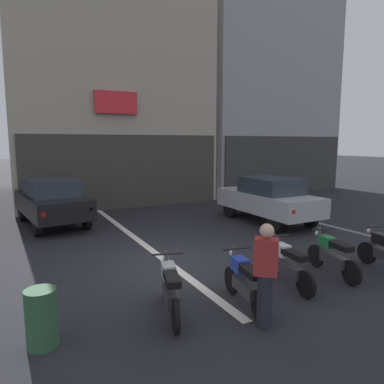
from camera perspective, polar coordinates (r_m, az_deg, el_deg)
The scene contains 12 objects.
ground_plane at distance 8.53m, azimuth -3.27°, elevation -11.76°, with size 120.00×120.00×0.00m, color #232328.
lane_centre_line at distance 14.02m, azimuth -13.40°, elevation -4.02°, with size 0.20×18.00×0.01m, color silver.
building_mid_block at distance 20.64m, azimuth -14.86°, elevation 15.83°, with size 9.05×10.06×11.55m.
building_far_right at distance 24.58m, azimuth 7.71°, elevation 16.89°, with size 8.45×9.33×13.38m.
car_black_crossing_near at distance 13.18m, azimuth -21.68°, elevation -1.25°, with size 2.25×4.29×1.64m.
car_silver_parked_kerbside at distance 13.00m, azimuth 12.28°, elevation -0.98°, with size 1.76×4.10×1.64m.
motorcycle_silver_row_leftmost at distance 6.15m, azimuth -3.55°, elevation -15.30°, with size 0.63×1.63×0.98m.
motorcycle_blue_row_left_mid at distance 6.49m, azimuth 8.41°, elevation -14.06°, with size 0.55×1.66×0.98m.
motorcycle_white_row_centre at distance 7.50m, azimuth 15.10°, elevation -11.18°, with size 0.55×1.67×0.98m.
motorcycle_green_row_right_mid at distance 8.39m, azimuth 21.72°, elevation -9.40°, with size 0.55×1.66×0.98m.
person_by_motorcycles at distance 5.72m, azimuth 11.79°, elevation -13.01°, with size 0.41×0.41×1.67m.
trash_bin at distance 5.71m, azimuth -23.12°, elevation -18.25°, with size 0.44×0.44×0.85m, color #2D5938.
Camera 1 is at (-3.27, -7.33, 2.90)m, focal length 33.02 mm.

